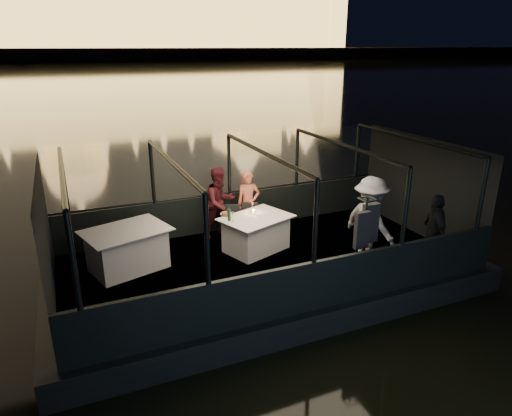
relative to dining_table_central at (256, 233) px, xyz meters
name	(u,v)px	position (x,y,z in m)	size (l,w,h in m)	color
river_water	(75,75)	(-0.09, 79.40, -0.89)	(500.00, 500.00, 0.00)	black
boat_hull	(263,283)	(-0.09, -0.60, -0.89)	(8.60, 4.40, 1.00)	black
boat_deck	(264,262)	(-0.09, -0.60, -0.41)	(8.00, 4.00, 0.04)	black
gunwale_port	(230,211)	(-0.09, 1.40, 0.06)	(8.00, 0.08, 0.90)	black
gunwale_starboard	(313,286)	(-0.09, -2.60, 0.06)	(8.00, 0.08, 0.90)	black
cabin_glass_port	(229,165)	(-0.09, 1.40, 1.21)	(8.00, 0.02, 1.40)	#99B2B2
cabin_glass_starboard	(316,222)	(-0.09, -2.60, 1.21)	(8.00, 0.02, 1.40)	#99B2B2
cabin_roof_glass	(264,153)	(-0.09, -0.60, 1.91)	(8.00, 4.00, 0.02)	#99B2B2
end_wall_fore	(46,241)	(-4.09, -0.60, 0.76)	(0.02, 4.00, 2.30)	black
end_wall_aft	(421,186)	(3.91, -0.60, 0.76)	(0.02, 4.00, 2.30)	black
canopy_ribs	(264,209)	(-0.09, -0.60, 0.76)	(8.00, 4.00, 2.30)	black
embankment	(59,55)	(-0.09, 209.40, 0.11)	(400.00, 140.00, 6.00)	#423D33
dining_table_central	(256,233)	(0.00, 0.00, 0.00)	(1.45, 1.05, 0.77)	white
dining_table_aft	(128,251)	(-2.70, 0.18, 0.00)	(1.59, 1.15, 0.84)	silver
chair_port_left	(234,222)	(-0.25, 0.67, 0.06)	(0.38, 0.38, 0.81)	black
chair_port_right	(253,220)	(0.19, 0.65, 0.06)	(0.38, 0.38, 0.81)	black
coat_stand	(364,241)	(1.16, -2.23, 0.51)	(0.49, 0.39, 1.76)	black
person_woman_coral	(248,203)	(0.21, 0.96, 0.36)	(0.54, 0.36, 1.51)	#CB624A
person_man_maroon	(220,205)	(-0.45, 1.06, 0.36)	(0.79, 0.62, 1.65)	#3D1116
passenger_stripe	(369,226)	(1.81, -1.53, 0.47)	(1.20, 0.68, 1.86)	white
passenger_dark	(434,228)	(2.89, -2.16, 0.47)	(0.91, 0.38, 1.55)	black
wine_bottle	(229,214)	(-0.60, 0.04, 0.53)	(0.07, 0.07, 0.32)	#153A1D
bread_basket	(226,214)	(-0.56, 0.34, 0.42)	(0.19, 0.19, 0.08)	brown
amber_candle	(253,211)	(0.05, 0.27, 0.42)	(0.05, 0.05, 0.07)	#FE8E3F
plate_near	(261,214)	(0.17, 0.11, 0.39)	(0.26, 0.26, 0.02)	white
plate_far	(226,214)	(-0.53, 0.42, 0.39)	(0.26, 0.26, 0.02)	white
wine_glass_white	(233,217)	(-0.54, -0.02, 0.48)	(0.07, 0.07, 0.20)	silver
wine_glass_red	(252,207)	(0.09, 0.41, 0.48)	(0.06, 0.06, 0.19)	white
wine_glass_empty	(252,213)	(-0.09, 0.03, 0.48)	(0.06, 0.06, 0.19)	white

